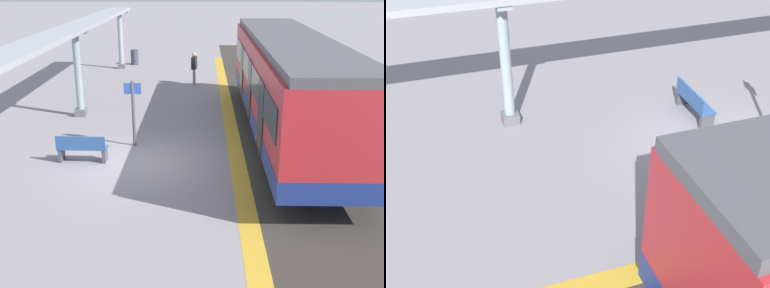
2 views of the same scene
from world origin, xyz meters
The scene contains 11 objects.
ground_plane centered at (0.00, 0.00, 0.00)m, with size 176.00×176.00×0.00m, color gray.
tactile_edge_strip centered at (-3.10, 0.00, 0.00)m, with size 0.50×38.64×0.01m, color gold.
trackbed centered at (-4.95, 0.00, 0.00)m, with size 3.20×50.64×0.01m, color #38332D.
train_near_carriage centered at (-4.94, -2.69, 1.83)m, with size 2.65×13.40×3.48m.
canopy_pillar_nearest centered at (2.90, -15.20, 1.73)m, with size 1.10×0.44×3.41m.
canopy_pillar_second centered at (2.90, -4.99, 1.73)m, with size 1.10×0.44×3.41m.
canopy_beam centered at (2.90, 0.03, 3.49)m, with size 1.20×31.27×0.16m, color #A8AAB2.
bench_near_end centered at (1.64, -0.02, 0.44)m, with size 1.51×0.48×0.86m.
trash_bin centered at (2.28, -16.52, 0.47)m, with size 0.48×0.48×0.94m, color #424450.
platform_info_sign centered at (0.25, -1.52, 1.33)m, with size 0.56×0.10×2.20m.
passenger_waiting_near_edge centered at (-1.59, -10.78, 1.05)m, with size 0.31×0.52×1.67m.
Camera 1 is at (-1.99, 13.31, 5.43)m, focal length 44.12 mm.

